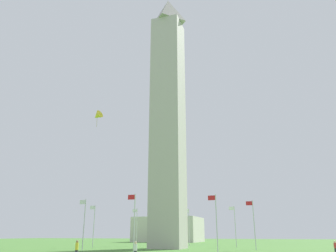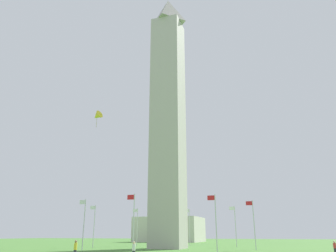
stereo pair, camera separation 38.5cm
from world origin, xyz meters
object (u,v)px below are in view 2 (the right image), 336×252
(person_yellow_shirt, at_px, (75,249))
(kite_yellow_delta, at_px, (97,116))
(flagpole_n, at_px, (94,224))
(flagpole_e, at_px, (133,220))
(flagpole_se, at_px, (215,220))
(flagpole_s, at_px, (254,222))
(distant_building, at_px, (170,230))
(flagpole_w, at_px, (189,225))
(flagpole_nw, at_px, (137,225))
(obelisk_monument, at_px, (168,109))
(flagpole_ne, at_px, (84,222))
(person_red_shirt, at_px, (335,248))
(flagpole_sw, at_px, (235,224))
(person_white_shirt, at_px, (134,251))

(person_yellow_shirt, bearing_deg, kite_yellow_delta, 63.31)
(flagpole_n, height_order, flagpole_e, same)
(flagpole_se, bearing_deg, flagpole_s, -112.50)
(flagpole_s, height_order, distant_building, flagpole_s)
(flagpole_se, bearing_deg, flagpole_w, -67.50)
(flagpole_nw, relative_size, person_yellow_shirt, 4.37)
(flagpole_se, bearing_deg, obelisk_monument, -45.18)
(flagpole_ne, xyz_separation_m, person_red_shirt, (-34.23, 2.23, -3.36))
(flagpole_sw, distance_m, person_red_shirt, 26.72)
(flagpole_s, relative_size, flagpole_w, 1.00)
(flagpole_s, distance_m, flagpole_w, 20.37)
(person_red_shirt, xyz_separation_m, person_yellow_shirt, (25.53, 12.73, 0.06))
(flagpole_e, bearing_deg, flagpole_n, -45.00)
(flagpole_se, relative_size, person_yellow_shirt, 4.37)
(person_yellow_shirt, distance_m, person_white_shirt, 6.29)
(flagpole_ne, xyz_separation_m, flagpole_w, (-10.18, -24.58, 0.00))
(obelisk_monument, relative_size, person_white_shirt, 30.64)
(flagpole_n, relative_size, person_yellow_shirt, 4.37)
(kite_yellow_delta, bearing_deg, flagpole_nw, -84.00)
(flagpole_e, relative_size, distant_building, 0.38)
(flagpole_se, relative_size, flagpole_sw, 1.00)
(flagpole_e, bearing_deg, distant_building, -76.21)
(flagpole_n, relative_size, distant_building, 0.38)
(obelisk_monument, bearing_deg, distant_building, -72.30)
(flagpole_n, xyz_separation_m, flagpole_nw, (-4.22, -10.18, 0.00))
(person_red_shirt, bearing_deg, flagpole_se, 0.86)
(flagpole_s, bearing_deg, person_red_shirt, 127.83)
(flagpole_n, distance_m, flagpole_e, 20.37)
(person_white_shirt, bearing_deg, person_red_shirt, -55.68)
(person_red_shirt, relative_size, person_white_shirt, 0.98)
(flagpole_nw, bearing_deg, obelisk_monument, 135.18)
(flagpole_s, xyz_separation_m, person_red_shirt, (-9.64, 12.42, -3.36))
(flagpole_n, height_order, flagpole_sw, same)
(obelisk_monument, xyz_separation_m, flagpole_ne, (10.25, 10.18, -21.00))
(flagpole_s, xyz_separation_m, person_white_shirt, (9.61, 24.77, -3.34))
(flagpole_sw, relative_size, distant_building, 0.38)
(person_red_shirt, bearing_deg, flagpole_s, -42.16)
(flagpole_ne, relative_size, flagpole_se, 1.00)
(flagpole_n, relative_size, flagpole_nw, 1.00)
(person_white_shirt, bearing_deg, flagpole_e, 26.45)
(flagpole_n, relative_size, flagpole_se, 1.00)
(flagpole_nw, height_order, person_white_shirt, flagpole_nw)
(flagpole_e, height_order, kite_yellow_delta, kite_yellow_delta)
(flagpole_s, bearing_deg, flagpole_n, -0.00)
(obelisk_monument, distance_m, flagpole_se, 25.44)
(obelisk_monument, bearing_deg, flagpole_nw, -44.82)
(flagpole_s, distance_m, kite_yellow_delta, 30.16)
(person_red_shirt, relative_size, kite_yellow_delta, 0.59)
(kite_yellow_delta, bearing_deg, flagpole_s, -150.70)
(person_red_shirt, height_order, person_yellow_shirt, person_yellow_shirt)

